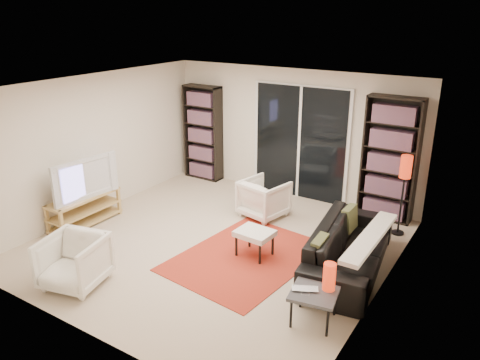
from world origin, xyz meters
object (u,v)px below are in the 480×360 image
object	(u,v)px
tv_stand	(85,209)
sofa	(349,248)
armchair_front	(74,262)
armchair_back	(264,198)
ottoman	(255,234)
bookshelf_right	(390,160)
floor_lamp	(405,175)
bookshelf_left	(203,133)
side_table	(314,294)

from	to	relation	value
tv_stand	sofa	size ratio (longest dim) A/B	0.57
tv_stand	armchair_front	size ratio (longest dim) A/B	1.69
armchair_back	ottoman	bearing A→B (deg)	126.00
bookshelf_right	floor_lamp	bearing A→B (deg)	-52.50
sofa	floor_lamp	bearing A→B (deg)	-19.32
ottoman	tv_stand	bearing A→B (deg)	-168.58
bookshelf_right	sofa	distance (m)	2.08
bookshelf_left	side_table	distance (m)	5.21
bookshelf_right	armchair_front	bearing A→B (deg)	-123.30
armchair_back	ottoman	world-z (taller)	armchair_back
armchair_back	floor_lamp	size ratio (longest dim) A/B	0.55
armchair_back	armchair_front	bearing A→B (deg)	84.47
bookshelf_right	tv_stand	xyz separation A→B (m)	(-4.15, -2.92, -0.79)
ottoman	side_table	bearing A→B (deg)	-35.11
bookshelf_right	armchair_back	bearing A→B (deg)	-149.74
bookshelf_left	armchair_front	size ratio (longest dim) A/B	2.60
tv_stand	floor_lamp	xyz separation A→B (m)	(4.52, 2.44, 0.73)
sofa	ottoman	bearing A→B (deg)	98.88
sofa	armchair_front	bearing A→B (deg)	121.01
ottoman	armchair_front	bearing A→B (deg)	-129.54
sofa	bookshelf_left	bearing A→B (deg)	55.88
armchair_front	tv_stand	bearing A→B (deg)	122.06
bookshelf_right	sofa	world-z (taller)	bookshelf_right
tv_stand	floor_lamp	distance (m)	5.19
bookshelf_left	tv_stand	world-z (taller)	bookshelf_left
ottoman	side_table	world-z (taller)	same
armchair_front	sofa	bearing A→B (deg)	24.87
bookshelf_right	side_table	distance (m)	3.36
sofa	armchair_front	world-z (taller)	armchair_front
ottoman	bookshelf_left	bearing A→B (deg)	138.56
tv_stand	sofa	distance (m)	4.33
bookshelf_left	side_table	world-z (taller)	bookshelf_left
armchair_back	armchair_front	size ratio (longest dim) A/B	0.96
bookshelf_left	ottoman	world-z (taller)	bookshelf_left
tv_stand	armchair_back	xyz separation A→B (m)	(2.36, 1.88, 0.07)
armchair_back	side_table	size ratio (longest dim) A/B	1.20
bookshelf_right	armchair_back	world-z (taller)	bookshelf_right
armchair_back	floor_lamp	world-z (taller)	floor_lamp
sofa	armchair_front	xyz separation A→B (m)	(-2.86, -2.29, 0.02)
sofa	side_table	bearing A→B (deg)	175.28
bookshelf_left	armchair_back	world-z (taller)	bookshelf_left
tv_stand	bookshelf_right	bearing A→B (deg)	35.20
tv_stand	armchair_front	distance (m)	1.89
armchair_front	floor_lamp	world-z (taller)	floor_lamp
armchair_front	side_table	size ratio (longest dim) A/B	1.25
armchair_back	tv_stand	bearing A→B (deg)	50.40
armchair_front	bookshelf_right	bearing A→B (deg)	42.86
side_table	floor_lamp	world-z (taller)	floor_lamp
bookshelf_left	side_table	xyz separation A→B (m)	(3.99, -3.28, -0.62)
bookshelf_right	tv_stand	size ratio (longest dim) A/B	1.66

